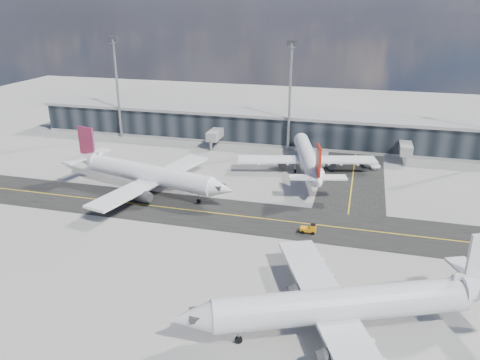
{
  "coord_description": "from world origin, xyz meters",
  "views": [
    {
      "loc": [
        19.09,
        -73.0,
        37.66
      ],
      "look_at": [
        -3.17,
        9.68,
        5.0
      ],
      "focal_mm": 35.0,
      "sensor_mm": 36.0,
      "label": 1
    }
  ],
  "objects": [
    {
      "name": "baggage_tug",
      "position": [
        11.87,
        0.43,
        0.84
      ],
      "size": [
        2.71,
        1.42,
        1.69
      ],
      "rotation": [
        0.0,
        0.0,
        -1.56
      ],
      "color": "orange",
      "rests_on": "ground"
    },
    {
      "name": "terminal_concourse",
      "position": [
        0.04,
        54.93,
        4.09
      ],
      "size": [
        152.0,
        19.8,
        8.8
      ],
      "color": "black",
      "rests_on": "ground"
    },
    {
      "name": "service_van",
      "position": [
        21.78,
        39.29,
        0.8
      ],
      "size": [
        5.67,
        6.16,
        1.6
      ],
      "primitive_type": "imported",
      "rotation": [
        0.0,
        0.0,
        0.67
      ],
      "color": "white",
      "rests_on": "ground"
    },
    {
      "name": "airliner_near",
      "position": [
        19.22,
        -24.76,
        4.04
      ],
      "size": [
        39.5,
        34.12,
        12.23
      ],
      "rotation": [
        0.0,
        0.0,
        1.98
      ],
      "color": "silver",
      "rests_on": "ground"
    },
    {
      "name": "airliner_af",
      "position": [
        -23.58,
        10.64,
        3.98
      ],
      "size": [
        40.38,
        34.7,
        12.06
      ],
      "rotation": [
        0.0,
        0.0,
        -1.8
      ],
      "color": "white",
      "rests_on": "ground"
    },
    {
      "name": "airliner_redtail",
      "position": [
        7.47,
        30.86,
        3.75
      ],
      "size": [
        32.61,
        37.93,
        11.35
      ],
      "rotation": [
        0.0,
        0.0,
        0.25
      ],
      "color": "white",
      "rests_on": "ground"
    },
    {
      "name": "floodlight_masts",
      "position": [
        0.0,
        48.0,
        15.61
      ],
      "size": [
        102.5,
        0.7,
        28.9
      ],
      "color": "gray",
      "rests_on": "ground"
    },
    {
      "name": "taxiway_lanes",
      "position": [
        3.91,
        10.74,
        0.01
      ],
      "size": [
        180.0,
        63.0,
        0.03
      ],
      "color": "black",
      "rests_on": "ground"
    },
    {
      "name": "ground",
      "position": [
        0.0,
        0.0,
        0.0
      ],
      "size": [
        300.0,
        300.0,
        0.0
      ],
      "primitive_type": "plane",
      "color": "gray",
      "rests_on": "ground"
    }
  ]
}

